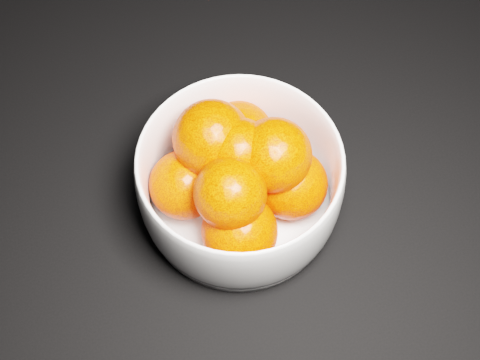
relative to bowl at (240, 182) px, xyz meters
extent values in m
cube|color=black|center=(0.25, -0.02, -0.05)|extent=(3.00, 3.00, 0.00)
cylinder|color=white|center=(0.00, 0.00, -0.04)|extent=(0.18, 0.18, 0.01)
sphere|color=#FF3902|center=(0.01, 0.05, 0.00)|extent=(0.07, 0.07, 0.07)
sphere|color=#FF3902|center=(-0.05, 0.01, 0.00)|extent=(0.07, 0.07, 0.07)
sphere|color=#FF3902|center=(-0.01, -0.05, 0.00)|extent=(0.07, 0.07, 0.07)
sphere|color=#FF3902|center=(0.05, -0.01, 0.00)|extent=(0.07, 0.07, 0.07)
sphere|color=#FF3902|center=(-0.02, 0.03, 0.04)|extent=(0.07, 0.07, 0.07)
sphere|color=#FF3902|center=(-0.02, -0.03, 0.04)|extent=(0.07, 0.07, 0.07)
sphere|color=#FF3902|center=(0.03, 0.00, 0.04)|extent=(0.07, 0.07, 0.07)
sphere|color=#FF3902|center=(0.00, 0.01, 0.04)|extent=(0.06, 0.06, 0.06)
camera|label=1|loc=(-0.09, -0.30, 0.55)|focal=50.00mm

